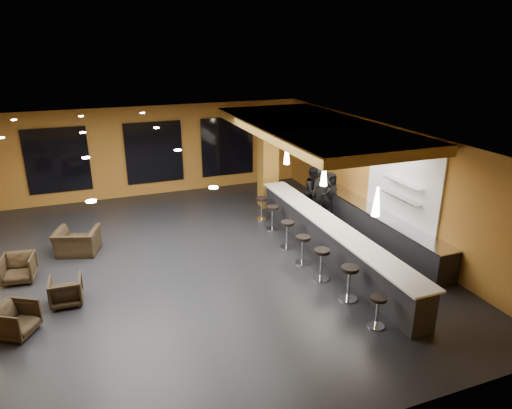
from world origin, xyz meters
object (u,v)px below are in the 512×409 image
object	(u,v)px
pendant_2	(287,154)
armchair_d	(77,242)
bar_stool_0	(378,308)
staff_b	(314,191)
column	(268,160)
pendant_1	(324,173)
bar_stool_2	(322,260)
bar_stool_4	(287,231)
bar_stool_3	(303,246)
bar_stool_5	(272,215)
armchair_b	(66,291)
armchair_c	(19,268)
staff_c	(329,194)
bar_counter	(329,241)
staff_a	(322,196)
armchair_a	(15,320)
bar_stool_6	(262,206)
bar_stool_1	(349,279)
prep_counter	(378,227)
pendant_0	(377,202)

from	to	relation	value
pendant_2	armchair_d	bearing A→B (deg)	-178.09
bar_stool_0	staff_b	bearing A→B (deg)	74.14
column	armchair_d	bearing A→B (deg)	-164.76
pendant_1	bar_stool_2	world-z (taller)	pendant_1
bar_stool_4	bar_stool_3	bearing A→B (deg)	-91.04
bar_stool_5	armchair_b	bearing A→B (deg)	-159.19
armchair_c	bar_stool_3	world-z (taller)	bar_stool_3
staff_c	bar_stool_5	bearing A→B (deg)	-178.21
bar_stool_5	pendant_2	bearing A→B (deg)	38.69
bar_counter	bar_stool_2	size ratio (longest dim) A/B	9.46
armchair_b	staff_c	bearing A→B (deg)	-159.54
armchair_c	armchair_d	distance (m)	1.83
bar_stool_0	bar_stool_2	size ratio (longest dim) A/B	0.87
bar_stool_4	bar_stool_0	bearing A→B (deg)	-87.95
staff_a	armchair_a	bearing A→B (deg)	-137.16
staff_c	bar_stool_2	distance (m)	4.62
bar_counter	bar_stool_6	bearing A→B (deg)	102.41
bar_stool_1	bar_stool_6	xyz separation A→B (m)	(-0.05, 5.51, -0.04)
bar_stool_4	bar_stool_5	size ratio (longest dim) A/B	1.03
armchair_c	bar_stool_5	size ratio (longest dim) A/B	0.97
bar_stool_5	bar_stool_6	xyz separation A→B (m)	(-0.01, 0.93, -0.00)
pendant_1	bar_stool_6	distance (m)	3.47
prep_counter	bar_stool_1	bearing A→B (deg)	-135.26
bar_counter	bar_stool_5	xyz separation A→B (m)	(-0.73, 2.42, 0.01)
staff_b	armchair_b	world-z (taller)	staff_b
pendant_2	armchair_c	xyz separation A→B (m)	(-8.11, -1.38, -1.99)
staff_c	bar_stool_1	xyz separation A→B (m)	(-2.29, -5.02, -0.24)
staff_b	bar_stool_2	distance (m)	4.64
staff_a	bar_stool_5	xyz separation A→B (m)	(-1.77, 0.01, -0.43)
prep_counter	pendant_1	distance (m)	2.77
pendant_1	column	bearing A→B (deg)	90.00
bar_stool_5	armchair_d	bearing A→B (deg)	176.53
bar_stool_0	bar_stool_6	xyz separation A→B (m)	(-0.04, 6.68, 0.04)
prep_counter	bar_stool_5	distance (m)	3.34
armchair_a	armchair_d	size ratio (longest dim) A/B	0.66
staff_c	bar_stool_2	world-z (taller)	staff_c
staff_a	armchair_a	xyz separation A→B (m)	(-8.98, -3.28, -0.60)
armchair_c	bar_stool_0	bearing A→B (deg)	-27.05
staff_b	bar_stool_1	world-z (taller)	staff_b
prep_counter	staff_a	distance (m)	2.20
pendant_1	bar_stool_1	xyz separation A→B (m)	(-0.69, -2.66, -1.80)
pendant_0	staff_c	xyz separation A→B (m)	(1.60, 4.86, -1.56)
pendant_1	staff_a	bearing A→B (deg)	61.41
column	bar_stool_4	distance (m)	3.90
bar_stool_0	bar_stool_1	world-z (taller)	bar_stool_1
staff_c	bar_stool_3	bearing A→B (deg)	-139.04
prep_counter	armchair_b	bearing A→B (deg)	-177.10
prep_counter	column	size ratio (longest dim) A/B	1.71
pendant_1	armchair_a	size ratio (longest dim) A/B	0.92
pendant_2	bar_stool_0	size ratio (longest dim) A/B	0.95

